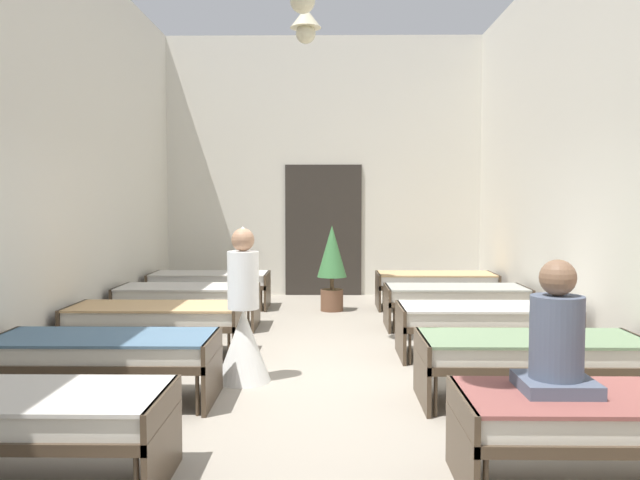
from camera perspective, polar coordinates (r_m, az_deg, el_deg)
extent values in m
cube|color=#9E9384|center=(6.62, -0.13, -12.16)|extent=(6.35, 12.05, 0.10)
cube|color=silver|center=(12.23, 0.30, 6.37)|extent=(6.15, 0.20, 4.74)
cube|color=silver|center=(7.12, -25.12, 8.26)|extent=(0.20, 11.45, 4.74)
cube|color=silver|center=(7.03, 25.19, 8.32)|extent=(0.20, 11.45, 4.74)
cube|color=#2D2823|center=(12.10, 0.30, 0.86)|extent=(1.40, 0.06, 2.40)
sphere|color=beige|center=(7.72, -1.52, 20.02)|extent=(0.28, 0.28, 0.28)
cone|color=beige|center=(9.75, -1.25, 18.69)|extent=(0.44, 0.44, 0.28)
sphere|color=beige|center=(9.69, -1.25, 17.44)|extent=(0.28, 0.28, 0.28)
cylinder|color=#473828|center=(4.63, -13.00, -16.31)|extent=(0.03, 0.03, 0.34)
cube|color=#473828|center=(4.53, -25.28, -14.26)|extent=(1.90, 0.84, 0.07)
cube|color=#473828|center=(4.25, -13.41, -16.47)|extent=(0.04, 0.84, 0.57)
cube|color=silver|center=(4.50, -25.32, -12.98)|extent=(1.82, 0.78, 0.14)
cube|color=beige|center=(4.48, -25.34, -11.97)|extent=(1.86, 0.82, 0.02)
cylinder|color=#473828|center=(4.59, 11.97, -16.49)|extent=(0.03, 0.03, 0.34)
cube|color=#473828|center=(4.45, 24.40, -14.57)|extent=(1.90, 0.84, 0.07)
cube|color=#473828|center=(4.20, 12.15, -16.66)|extent=(0.04, 0.84, 0.57)
cube|color=silver|center=(4.41, 24.43, -13.27)|extent=(1.82, 0.78, 0.14)
cube|color=#8C4C47|center=(4.39, 24.46, -12.24)|extent=(1.86, 0.82, 0.02)
cylinder|color=#473828|center=(6.72, -24.28, -10.31)|extent=(0.03, 0.03, 0.34)
cylinder|color=#473828|center=(5.51, -10.58, -13.04)|extent=(0.03, 0.03, 0.34)
cylinder|color=#473828|center=(6.20, -9.24, -11.19)|extent=(0.03, 0.03, 0.34)
cube|color=#473828|center=(6.02, -18.17, -9.74)|extent=(1.90, 0.84, 0.07)
cube|color=#473828|center=(5.81, -9.29, -10.98)|extent=(0.04, 0.84, 0.57)
cube|color=silver|center=(6.00, -18.19, -8.76)|extent=(1.82, 0.78, 0.14)
cube|color=slate|center=(5.98, -18.20, -7.99)|extent=(1.86, 0.82, 0.02)
cylinder|color=#473828|center=(5.48, 9.98, -13.14)|extent=(0.03, 0.03, 0.34)
cylinder|color=#473828|center=(6.17, 8.89, -11.27)|extent=(0.03, 0.03, 0.34)
cylinder|color=#473828|center=(6.63, 24.20, -10.47)|extent=(0.03, 0.03, 0.34)
cube|color=#473828|center=(5.96, 17.84, -9.86)|extent=(1.90, 0.84, 0.07)
cube|color=#473828|center=(5.78, 8.82, -11.05)|extent=(0.04, 0.84, 0.57)
cube|color=silver|center=(5.94, 17.86, -8.88)|extent=(1.82, 0.78, 0.14)
cube|color=slate|center=(5.92, 17.88, -8.10)|extent=(1.86, 0.82, 0.02)
cylinder|color=#473828|center=(7.57, -21.18, -8.71)|extent=(0.03, 0.03, 0.34)
cylinder|color=#473828|center=(8.23, -19.29, -7.72)|extent=(0.03, 0.03, 0.34)
cylinder|color=#473828|center=(7.11, -7.89, -9.29)|extent=(0.03, 0.03, 0.34)
cylinder|color=#473828|center=(7.81, -7.09, -8.14)|extent=(0.03, 0.03, 0.34)
cube|color=#473828|center=(7.59, -14.04, -6.97)|extent=(1.90, 0.84, 0.07)
cube|color=#473828|center=(7.90, -20.62, -7.34)|extent=(0.04, 0.84, 0.57)
cube|color=#473828|center=(7.43, -7.01, -7.82)|extent=(0.04, 0.84, 0.57)
cube|color=silver|center=(7.58, -14.05, -6.19)|extent=(1.82, 0.78, 0.14)
cube|color=tan|center=(7.56, -14.06, -5.58)|extent=(1.86, 0.82, 0.02)
cylinder|color=#473828|center=(7.09, 7.79, -9.33)|extent=(0.03, 0.03, 0.34)
cylinder|color=#473828|center=(7.79, 7.14, -8.18)|extent=(0.03, 0.03, 0.34)
cylinder|color=#473828|center=(7.50, 21.27, -8.83)|extent=(0.03, 0.03, 0.34)
cylinder|color=#473828|center=(8.16, 19.48, -7.81)|extent=(0.03, 0.03, 0.34)
cube|color=#473828|center=(7.55, 14.08, -7.04)|extent=(1.90, 0.84, 0.07)
cube|color=#473828|center=(7.40, 6.99, -7.85)|extent=(0.04, 0.84, 0.57)
cube|color=#473828|center=(7.83, 20.77, -7.44)|extent=(0.04, 0.84, 0.57)
cube|color=silver|center=(7.53, 14.10, -6.25)|extent=(1.82, 0.78, 0.14)
cube|color=beige|center=(7.51, 14.10, -5.63)|extent=(1.86, 0.82, 0.02)
cylinder|color=#473828|center=(9.12, -17.22, -6.61)|extent=(0.03, 0.03, 0.34)
cylinder|color=#473828|center=(9.79, -15.92, -5.91)|extent=(0.03, 0.03, 0.34)
cylinder|color=#473828|center=(8.74, -6.23, -6.91)|extent=(0.03, 0.03, 0.34)
cylinder|color=#473828|center=(9.44, -5.69, -6.14)|extent=(0.03, 0.03, 0.34)
cube|color=#473828|center=(9.20, -11.37, -5.14)|extent=(1.90, 0.84, 0.07)
cube|color=#473828|center=(9.45, -16.91, -5.54)|extent=(0.04, 0.84, 0.57)
cube|color=#473828|center=(9.07, -5.57, -5.78)|extent=(0.04, 0.84, 0.57)
cube|color=silver|center=(9.19, -11.37, -4.50)|extent=(1.82, 0.78, 0.14)
cube|color=beige|center=(9.18, -11.38, -3.99)|extent=(1.86, 0.82, 0.02)
cylinder|color=#473828|center=(8.72, 6.44, -6.93)|extent=(0.03, 0.03, 0.34)
cylinder|color=#473828|center=(9.42, 6.00, -6.16)|extent=(0.03, 0.03, 0.34)
cylinder|color=#473828|center=(9.06, 17.53, -6.68)|extent=(0.03, 0.03, 0.34)
cylinder|color=#473828|center=(9.74, 16.31, -5.97)|extent=(0.03, 0.03, 0.34)
cube|color=#473828|center=(9.16, 11.67, -5.18)|extent=(1.90, 0.84, 0.07)
cube|color=#473828|center=(9.05, 5.83, -5.80)|extent=(0.04, 0.84, 0.57)
cube|color=#473828|center=(9.39, 17.26, -5.60)|extent=(0.04, 0.84, 0.57)
cube|color=silver|center=(9.15, 11.67, -4.53)|extent=(1.82, 0.78, 0.14)
cube|color=#9E9E93|center=(9.14, 11.68, -4.02)|extent=(1.86, 0.82, 0.02)
cylinder|color=#473828|center=(10.70, -14.44, -5.11)|extent=(0.03, 0.03, 0.34)
cylinder|color=#473828|center=(11.39, -13.49, -4.59)|extent=(0.03, 0.03, 0.34)
cylinder|color=#473828|center=(10.38, -5.10, -5.27)|extent=(0.03, 0.03, 0.34)
cylinder|color=#473828|center=(11.09, -4.72, -4.72)|extent=(0.03, 0.03, 0.34)
cube|color=#473828|center=(10.83, -9.50, -3.85)|extent=(1.90, 0.84, 0.07)
cube|color=#473828|center=(11.04, -14.26, -4.23)|extent=(0.04, 0.84, 0.57)
cube|color=#473828|center=(10.72, -4.58, -4.37)|extent=(0.04, 0.84, 0.57)
cube|color=white|center=(10.82, -9.51, -3.30)|extent=(1.82, 0.78, 0.14)
cube|color=beige|center=(10.81, -9.51, -2.87)|extent=(1.86, 0.82, 0.02)
cylinder|color=#473828|center=(10.36, 5.52, -5.29)|extent=(0.03, 0.03, 0.34)
cylinder|color=#473828|center=(11.07, 5.21, -4.73)|extent=(0.03, 0.03, 0.34)
cylinder|color=#473828|center=(10.65, 14.93, -5.16)|extent=(0.03, 0.03, 0.34)
cylinder|color=#473828|center=(11.34, 14.04, -4.63)|extent=(0.03, 0.03, 0.34)
cube|color=#473828|center=(10.80, 9.98, -3.88)|extent=(1.90, 0.84, 0.07)
cube|color=#473828|center=(10.70, 5.04, -4.39)|extent=(0.04, 0.84, 0.57)
cube|color=#473828|center=(10.99, 14.78, -4.27)|extent=(0.04, 0.84, 0.57)
cube|color=white|center=(10.78, 9.99, -3.33)|extent=(1.82, 0.78, 0.14)
cube|color=tan|center=(10.77, 9.99, -2.90)|extent=(1.86, 0.82, 0.02)
cone|color=white|center=(6.41, -6.63, -9.02)|extent=(0.52, 0.52, 0.70)
cylinder|color=white|center=(6.31, -6.67, -3.47)|extent=(0.30, 0.30, 0.55)
sphere|color=#A87A5B|center=(6.28, -6.70, 0.02)|extent=(0.22, 0.22, 0.22)
cone|color=white|center=(6.27, -6.70, 0.73)|extent=(0.18, 0.18, 0.10)
cylinder|color=#515B70|center=(4.26, 19.80, -8.44)|extent=(0.32, 0.32, 0.58)
cube|color=#515B70|center=(4.32, 19.73, -11.69)|extent=(0.44, 0.44, 0.08)
sphere|color=#846047|center=(4.20, 19.91, -3.08)|extent=(0.22, 0.22, 0.22)
cylinder|color=brown|center=(10.43, 1.04, -5.23)|extent=(0.36, 0.36, 0.34)
cylinder|color=brown|center=(10.39, 1.04, -3.76)|extent=(0.06, 0.06, 0.20)
cone|color=#3D7A42|center=(10.34, 1.04, -0.97)|extent=(0.46, 0.46, 0.82)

